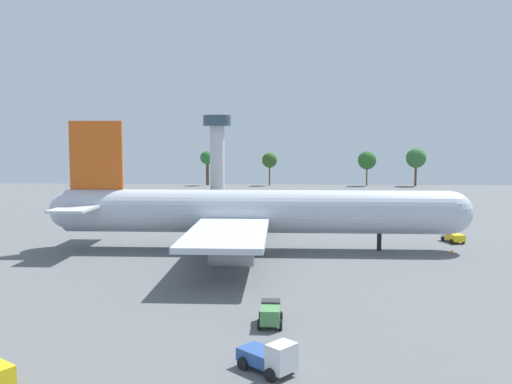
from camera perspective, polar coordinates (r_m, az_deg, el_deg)
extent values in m
plane|color=slate|center=(83.74, 0.00, -6.12)|extent=(261.87, 261.87, 0.00)
cylinder|color=silver|center=(82.77, 0.00, -2.07)|extent=(59.38, 6.65, 6.65)
sphere|color=silver|center=(86.58, 20.04, -2.07)|extent=(6.52, 6.52, 6.52)
sphere|color=silver|center=(89.27, -19.41, -1.84)|extent=(5.65, 5.65, 5.65)
cube|color=#D85919|center=(86.97, -16.68, 3.78)|extent=(8.31, 0.50, 10.64)
cube|color=silver|center=(82.96, -18.53, -1.64)|extent=(5.34, 9.98, 0.36)
cube|color=silver|center=(92.83, -16.17, -0.86)|extent=(5.34, 9.98, 0.36)
cube|color=silver|center=(69.22, -3.03, -4.36)|extent=(10.09, 24.22, 0.70)
cube|color=silver|center=(97.04, -1.35, -1.58)|extent=(10.09, 24.22, 0.70)
cylinder|color=gray|center=(73.00, -1.95, -5.25)|extent=(5.32, 2.79, 2.79)
cylinder|color=gray|center=(64.24, -2.61, -6.70)|extent=(5.32, 2.79, 2.79)
cylinder|color=gray|center=(93.61, -0.89, -2.91)|extent=(5.32, 2.79, 2.79)
cylinder|color=gray|center=(102.47, -0.57, -2.20)|extent=(5.32, 2.79, 2.79)
cylinder|color=black|center=(84.74, 13.00, -5.22)|extent=(0.70, 0.70, 2.64)
cylinder|color=black|center=(80.10, -2.26, -5.69)|extent=(0.70, 0.70, 2.64)
cylinder|color=black|center=(87.27, -1.84, -4.78)|extent=(0.70, 0.70, 2.64)
cube|color=silver|center=(39.47, 2.74, -17.20)|extent=(2.41, 2.45, 1.97)
cube|color=#2D5193|center=(41.06, 0.35, -17.05)|extent=(3.52, 3.45, 0.96)
cylinder|color=black|center=(39.20, 1.50, -18.94)|extent=(0.88, 0.83, 0.93)
cylinder|color=black|center=(40.66, 3.69, -18.02)|extent=(0.88, 0.83, 0.93)
cylinder|color=black|center=(40.97, -1.43, -17.83)|extent=(0.88, 0.83, 0.93)
cylinder|color=black|center=(42.37, 0.78, -17.02)|extent=(0.88, 0.83, 0.93)
cube|color=#333338|center=(50.76, 1.59, -12.29)|extent=(1.75, 1.34, 1.53)
cube|color=#4C8C4C|center=(49.08, 1.52, -13.02)|extent=(1.77, 2.31, 1.36)
cylinder|color=black|center=(50.95, 2.69, -13.13)|extent=(0.29, 0.93, 0.93)
cylinder|color=black|center=(51.02, 0.49, -13.10)|extent=(0.29, 0.93, 0.93)
cylinder|color=black|center=(48.84, 2.65, -13.95)|extent=(0.29, 0.93, 0.93)
cylinder|color=black|center=(48.90, 0.34, -13.92)|extent=(0.29, 0.93, 0.93)
cylinder|color=black|center=(41.92, -24.60, -17.83)|extent=(0.86, 0.71, 0.85)
cube|color=silver|center=(96.55, 19.82, -4.22)|extent=(2.24, 1.76, 1.52)
cube|color=yellow|center=(94.76, 20.48, -4.55)|extent=(2.64, 3.38, 1.11)
cylinder|color=black|center=(97.10, 20.40, -4.65)|extent=(0.45, 0.81, 0.76)
cylinder|color=black|center=(96.00, 19.29, -4.72)|extent=(0.45, 0.81, 0.76)
cylinder|color=black|center=(94.86, 21.24, -4.90)|extent=(0.45, 0.81, 0.76)
cylinder|color=black|center=(93.73, 20.12, -4.98)|extent=(0.45, 0.81, 0.76)
cone|color=orange|center=(85.59, 20.16, -5.98)|extent=(0.45, 0.45, 0.65)
cylinder|color=silver|center=(183.93, -4.15, 3.57)|extent=(4.99, 4.99, 22.30)
cylinder|color=#334756|center=(184.01, -4.18, 7.60)|extent=(9.48, 9.48, 3.57)
cylinder|color=#51381E|center=(222.25, -17.42, 1.70)|extent=(0.59, 0.59, 7.33)
sphere|color=#1E8231|center=(222.01, -17.45, 3.00)|extent=(4.53, 4.53, 4.53)
cylinder|color=#51381E|center=(210.60, -5.25, 2.00)|extent=(0.82, 0.82, 9.25)
sphere|color=#29702D|center=(210.35, -5.26, 3.69)|extent=(5.25, 5.25, 5.25)
cylinder|color=#51381E|center=(210.56, -5.14, 1.97)|extent=(0.78, 0.78, 9.04)
sphere|color=#2B7229|center=(210.30, -5.15, 3.57)|extent=(4.48, 4.48, 4.48)
cylinder|color=#51381E|center=(208.64, 1.45, 1.82)|extent=(0.55, 0.55, 8.04)
sphere|color=#2E551F|center=(208.37, 1.45, 3.41)|extent=(5.88, 5.88, 5.88)
cylinder|color=#51381E|center=(211.16, 11.73, 1.71)|extent=(0.53, 0.53, 7.70)
sphere|color=#2A6328|center=(210.89, 11.76, 3.33)|extent=(7.07, 7.07, 7.07)
cylinder|color=#51381E|center=(214.84, 16.65, 1.76)|extent=(0.85, 0.85, 8.44)
sphere|color=#326731|center=(214.56, 16.70, 3.49)|extent=(7.60, 7.60, 7.60)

